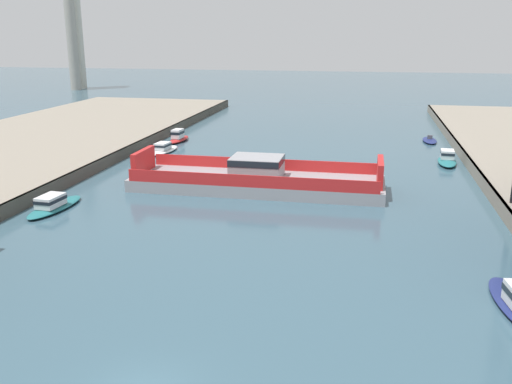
{
  "coord_description": "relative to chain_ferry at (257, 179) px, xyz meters",
  "views": [
    {
      "loc": [
        8.37,
        -18.03,
        14.09
      ],
      "look_at": [
        0.0,
        23.46,
        2.0
      ],
      "focal_mm": 39.2,
      "sensor_mm": 36.0,
      "label": 1
    }
  ],
  "objects": [
    {
      "name": "moored_boat_near_left",
      "position": [
        18.11,
        27.74,
        -0.76
      ],
      "size": [
        1.91,
        5.0,
        0.9
      ],
      "color": "navy",
      "rests_on": "ground"
    },
    {
      "name": "moored_boat_upstream_b",
      "position": [
        -15.21,
        -9.58,
        -0.48
      ],
      "size": [
        2.58,
        6.95,
        1.34
      ],
      "color": "#237075",
      "rests_on": "ground"
    },
    {
      "name": "moored_boat_mid_left",
      "position": [
        -14.98,
        21.18,
        -0.34
      ],
      "size": [
        1.9,
        5.6,
        1.72
      ],
      "color": "red",
      "rests_on": "ground"
    },
    {
      "name": "moored_boat_far_left",
      "position": [
        -14.44,
        14.12,
        -0.51
      ],
      "size": [
        2.54,
        6.22,
        1.27
      ],
      "color": "white",
      "rests_on": "ground"
    },
    {
      "name": "moored_boat_near_right",
      "position": [
        18.73,
        14.52,
        -0.42
      ],
      "size": [
        2.26,
        5.65,
        1.52
      ],
      "color": "#237075",
      "rests_on": "ground"
    },
    {
      "name": "chain_ferry",
      "position": [
        0.0,
        0.0,
        0.0
      ],
      "size": [
        23.33,
        6.96,
        3.3
      ],
      "color": "#939399",
      "rests_on": "ground"
    },
    {
      "name": "smokestack_distant_a",
      "position": [
        -64.85,
        87.46,
        15.53
      ],
      "size": [
        3.58,
        3.58,
        30.99
      ],
      "color": "beige",
      "rests_on": "ground"
    },
    {
      "name": "smokestack_distant_b",
      "position": [
        -64.01,
        83.57,
        16.42
      ],
      "size": [
        2.8,
        2.8,
        32.76
      ],
      "color": "#9E998E",
      "rests_on": "ground"
    }
  ]
}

